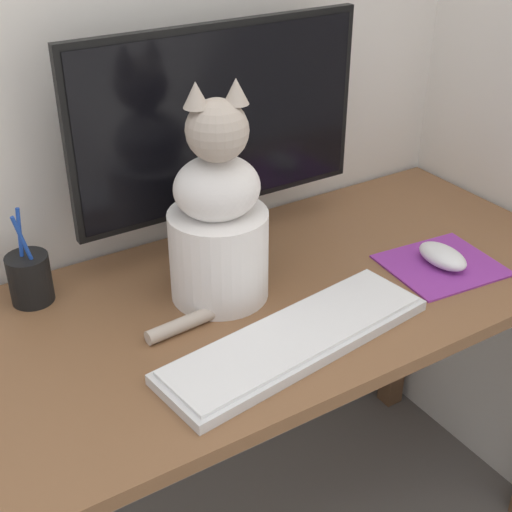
{
  "coord_description": "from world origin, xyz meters",
  "views": [
    {
      "loc": [
        -0.58,
        -0.89,
        1.4
      ],
      "look_at": [
        -0.05,
        -0.05,
        0.83
      ],
      "focal_mm": 50.0,
      "sensor_mm": 36.0,
      "label": 1
    }
  ],
  "objects_px": {
    "computer_mouse_right": "(443,256)",
    "cat": "(218,222)",
    "monitor": "(220,130)",
    "pen_cup": "(30,278)",
    "keyboard": "(296,339)"
  },
  "relations": [
    {
      "from": "computer_mouse_right",
      "to": "pen_cup",
      "type": "height_order",
      "value": "pen_cup"
    },
    {
      "from": "monitor",
      "to": "cat",
      "type": "xyz_separation_m",
      "value": [
        -0.09,
        -0.14,
        -0.1
      ]
    },
    {
      "from": "keyboard",
      "to": "computer_mouse_right",
      "type": "bearing_deg",
      "value": 1.02
    },
    {
      "from": "cat",
      "to": "pen_cup",
      "type": "distance_m",
      "value": 0.34
    },
    {
      "from": "monitor",
      "to": "pen_cup",
      "type": "distance_m",
      "value": 0.42
    },
    {
      "from": "keyboard",
      "to": "cat",
      "type": "height_order",
      "value": "cat"
    },
    {
      "from": "keyboard",
      "to": "pen_cup",
      "type": "bearing_deg",
      "value": 124.99
    },
    {
      "from": "monitor",
      "to": "cat",
      "type": "distance_m",
      "value": 0.2
    },
    {
      "from": "monitor",
      "to": "cat",
      "type": "relative_size",
      "value": 1.47
    },
    {
      "from": "keyboard",
      "to": "pen_cup",
      "type": "height_order",
      "value": "pen_cup"
    },
    {
      "from": "monitor",
      "to": "pen_cup",
      "type": "xyz_separation_m",
      "value": [
        -0.38,
        0.02,
        -0.2
      ]
    },
    {
      "from": "monitor",
      "to": "pen_cup",
      "type": "bearing_deg",
      "value": 177.59
    },
    {
      "from": "cat",
      "to": "pen_cup",
      "type": "xyz_separation_m",
      "value": [
        -0.29,
        0.16,
        -0.1
      ]
    },
    {
      "from": "cat",
      "to": "keyboard",
      "type": "bearing_deg",
      "value": -65.33
    },
    {
      "from": "computer_mouse_right",
      "to": "cat",
      "type": "bearing_deg",
      "value": 161.28
    }
  ]
}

